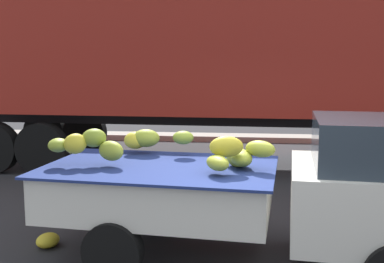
# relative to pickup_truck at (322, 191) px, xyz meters

# --- Properties ---
(curb_strip) EXTENTS (80.00, 0.80, 0.16)m
(curb_strip) POSITION_rel_pickup_truck_xyz_m (-0.78, 8.87, -0.80)
(curb_strip) COLOR gray
(curb_strip) RESTS_ON ground
(pickup_truck) EXTENTS (4.87, 2.17, 1.70)m
(pickup_truck) POSITION_rel_pickup_truck_xyz_m (0.00, 0.00, 0.00)
(pickup_truck) COLOR silver
(pickup_truck) RESTS_ON ground
(semi_trailer) EXTENTS (12.09, 3.03, 3.95)m
(semi_trailer) POSITION_rel_pickup_truck_xyz_m (-1.41, 5.04, 1.66)
(semi_trailer) COLOR maroon
(semi_trailer) RESTS_ON ground
(fallen_banana_bunch_near_tailgate) EXTENTS (0.28, 0.34, 0.17)m
(fallen_banana_bunch_near_tailgate) POSITION_rel_pickup_truck_xyz_m (-3.28, 0.23, -0.80)
(fallen_banana_bunch_near_tailgate) COLOR gold
(fallen_banana_bunch_near_tailgate) RESTS_ON ground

